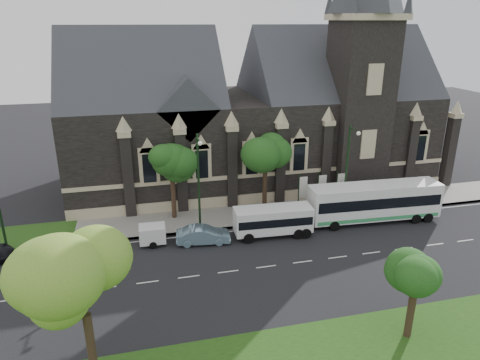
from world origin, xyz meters
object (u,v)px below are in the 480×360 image
object	(u,v)px
tree_park_near	(87,276)
tree_walk_right	(267,153)
tour_coach	(374,201)
tree_park_east	(418,267)
sedan	(203,235)
tree_walk_left	(173,161)
box_trailer	(152,234)
shuttle_bus	(273,220)
banner_flag_right	(339,186)
banner_flag_center	(321,188)
car_far_red	(65,245)
street_lamp_near	(348,166)
street_lamp_mid	(199,178)
banner_flag_left	(302,190)

from	to	relation	value
tree_park_near	tree_walk_right	xyz separation A→B (m)	(14.98, 19.48, -0.60)
tour_coach	tree_park_east	bearing A→B (deg)	-109.19
tree_park_near	sedan	distance (m)	16.71
tree_walk_left	sedan	distance (m)	7.80
box_trailer	shuttle_bus	bearing A→B (deg)	-3.06
box_trailer	sedan	xyz separation A→B (m)	(4.19, -0.82, -0.20)
tree_walk_left	banner_flag_right	world-z (taller)	tree_walk_left
shuttle_bus	banner_flag_right	bearing A→B (deg)	29.60
banner_flag_center	car_far_red	distance (m)	23.81
street_lamp_near	street_lamp_mid	size ratio (longest dim) A/B	1.00
tour_coach	box_trailer	size ratio (longest dim) A/B	3.96
street_lamp_mid	tree_park_east	bearing A→B (deg)	-58.21
tree_park_near	street_lamp_near	bearing A→B (deg)	36.08
banner_flag_right	street_lamp_near	bearing A→B (deg)	-98.56
tree_walk_right	car_far_red	world-z (taller)	tree_walk_right
tree_park_near	box_trailer	xyz separation A→B (m)	(3.49, 14.54, -5.46)
tree_park_east	banner_flag_center	xyz separation A→B (m)	(2.11, 18.32, -2.24)
street_lamp_near	tree_park_east	bearing A→B (deg)	-103.11
tree_walk_right	banner_flag_right	distance (m)	8.05
tree_park_near	sedan	world-z (taller)	tree_park_near
tree_walk_right	banner_flag_right	xyz separation A→B (m)	(7.08, -1.71, -3.43)
tree_walk_right	sedan	bearing A→B (deg)	-141.69
street_lamp_near	street_lamp_mid	bearing A→B (deg)	180.00
street_lamp_near	sedan	world-z (taller)	street_lamp_near
car_far_red	sedan	bearing A→B (deg)	-89.85
car_far_red	box_trailer	bearing A→B (deg)	-86.05
shuttle_bus	sedan	size ratio (longest dim) A/B	1.51
tree_park_near	shuttle_bus	bearing A→B (deg)	44.58
tree_park_east	sedan	distance (m)	18.00
banner_flag_right	sedan	size ratio (longest dim) A/B	0.88
tree_walk_right	banner_flag_left	bearing A→B (deg)	-29.10
banner_flag_left	box_trailer	size ratio (longest dim) A/B	1.26
banner_flag_right	shuttle_bus	distance (m)	9.17
banner_flag_right	tour_coach	xyz separation A→B (m)	(1.93, -3.46, -0.41)
street_lamp_near	car_far_red	world-z (taller)	street_lamp_near
shuttle_bus	box_trailer	world-z (taller)	shuttle_bus
tour_coach	sedan	world-z (taller)	tour_coach
tree_park_east	tour_coach	bearing A→B (deg)	67.87
tree_park_near	tree_walk_right	size ratio (longest dim) A/B	1.10
tree_walk_left	tree_walk_right	bearing A→B (deg)	0.06
tree_walk_left	tree_park_east	bearing A→B (deg)	-59.13
shuttle_bus	tree_walk_right	bearing A→B (deg)	82.36
tree_walk_left	shuttle_bus	world-z (taller)	tree_walk_left
banner_flag_left	car_far_red	bearing A→B (deg)	-171.81
tour_coach	sedan	xyz separation A→B (m)	(-16.31, -0.59, -1.22)
tree_walk_right	sedan	world-z (taller)	tree_walk_right
street_lamp_mid	sedan	size ratio (longest dim) A/B	1.97
sedan	tree_park_near	bearing A→B (deg)	157.74
box_trailer	tour_coach	bearing A→B (deg)	0.97
tree_park_near	tree_walk_left	size ratio (longest dim) A/B	1.12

